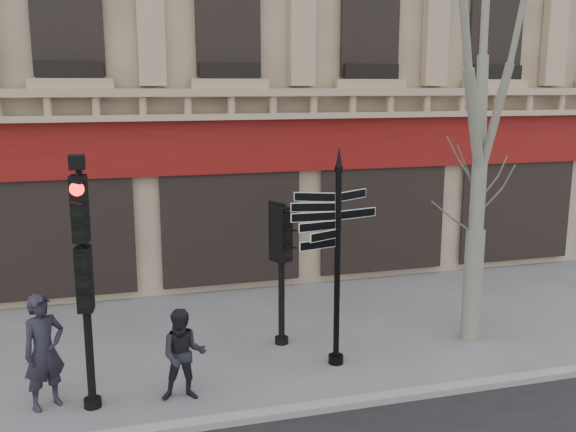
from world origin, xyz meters
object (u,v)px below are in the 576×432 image
object	(u,v)px
plane_tree	(488,23)
pedestrian_b	(183,355)
traffic_signal_main	(83,252)
traffic_signal_secondary	(281,249)
fingerpost	(338,221)
pedestrian_a	(44,352)

from	to	relation	value
plane_tree	pedestrian_b	distance (m)	7.98
traffic_signal_main	traffic_signal_secondary	world-z (taller)	traffic_signal_main
traffic_signal_secondary	fingerpost	bearing A→B (deg)	-82.82
pedestrian_b	fingerpost	bearing A→B (deg)	19.91
pedestrian_b	traffic_signal_secondary	bearing A→B (deg)	47.63
traffic_signal_secondary	plane_tree	world-z (taller)	plane_tree
plane_tree	pedestrian_a	size ratio (longest dim) A/B	4.70
plane_tree	traffic_signal_main	bearing A→B (deg)	-173.37
fingerpost	traffic_signal_main	bearing A→B (deg)	-176.45
fingerpost	traffic_signal_secondary	bearing A→B (deg)	118.72
traffic_signal_secondary	plane_tree	bearing A→B (deg)	-36.94
traffic_signal_main	pedestrian_a	size ratio (longest dim) A/B	2.16
traffic_signal_main	pedestrian_a	distance (m)	1.76
pedestrian_a	traffic_signal_main	bearing A→B (deg)	-48.25
fingerpost	pedestrian_a	world-z (taller)	fingerpost
traffic_signal_main	pedestrian_a	bearing A→B (deg)	168.87
fingerpost	traffic_signal_secondary	distance (m)	1.56
fingerpost	plane_tree	size ratio (longest dim) A/B	0.46
fingerpost	pedestrian_b	world-z (taller)	fingerpost
traffic_signal_main	traffic_signal_secondary	xyz separation A→B (m)	(3.56, 1.65, -0.61)
pedestrian_a	pedestrian_b	bearing A→B (deg)	-40.14
traffic_signal_main	traffic_signal_secondary	distance (m)	3.97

